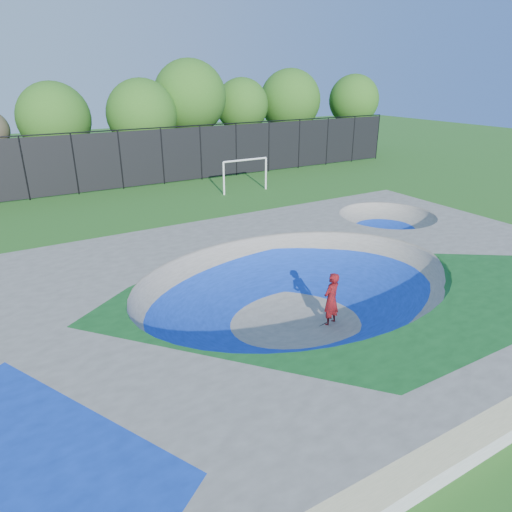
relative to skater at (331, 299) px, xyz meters
The scene contains 7 objects.
ground 1.45m from the skater, 121.88° to the left, with size 120.00×120.00×0.00m, color #215918.
skate_deck 1.15m from the skater, 121.88° to the left, with size 22.00×14.00×1.50m, color gray.
skater is the anchor object (origin of this frame).
skateboard 0.88m from the skater, ahead, with size 0.78×0.22×0.05m, color black.
soccer_goal 18.02m from the skater, 69.37° to the left, with size 3.38×0.12×2.23m.
fence 22.01m from the skater, 91.57° to the left, with size 48.09×0.09×4.04m.
treeline 27.34m from the skater, 85.53° to the left, with size 53.25×7.92×8.71m.
Camera 1 is at (-7.97, -10.82, 7.54)m, focal length 32.00 mm.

